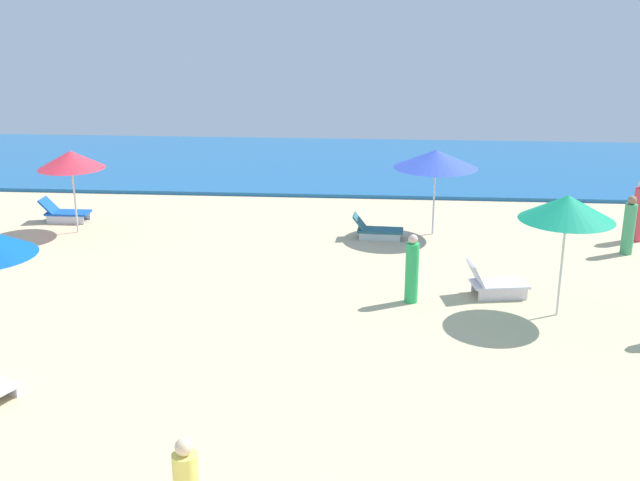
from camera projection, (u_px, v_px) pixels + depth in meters
name	position (u px, v px, depth m)	size (l,w,h in m)	color
ocean	(336.00, 164.00, 30.25)	(60.00, 10.19, 0.12)	#1A5D9B
umbrella_0	(567.00, 208.00, 15.51)	(1.92, 1.92, 2.58)	silver
lounge_chair_0_0	(494.00, 283.00, 17.13)	(1.42, 0.87, 0.81)	silver
umbrella_1	(71.00, 160.00, 21.16)	(1.82, 1.82, 2.32)	silver
lounge_chair_1_0	(64.00, 213.00, 22.73)	(1.40, 0.62, 0.70)	silver
umbrella_4	(436.00, 159.00, 20.99)	(2.29, 2.29, 2.38)	silver
lounge_chair_4_0	(376.00, 230.00, 21.18)	(1.40, 0.65, 0.67)	silver
beachgoer_0	(629.00, 227.00, 19.79)	(0.31, 0.31, 1.54)	#439E67
beachgoer_4	(412.00, 270.00, 16.68)	(0.39, 0.39, 1.53)	#2CB35C
beachgoer_5	(640.00, 212.00, 20.83)	(0.51, 0.51, 1.70)	#DA3D4A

